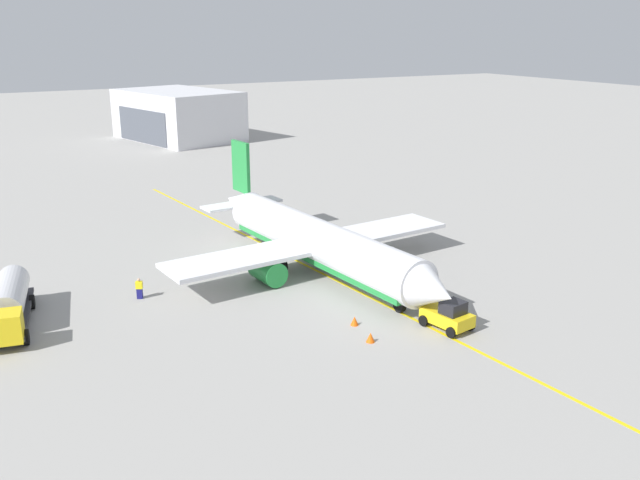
# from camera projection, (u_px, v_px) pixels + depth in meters

# --- Properties ---
(ground_plane) EXTENTS (400.00, 400.00, 0.00)m
(ground_plane) POSITION_uv_depth(u_px,v_px,m) (320.00, 272.00, 60.85)
(ground_plane) COLOR #9E9B96
(airplane) EXTENTS (33.75, 27.79, 9.73)m
(airplane) POSITION_uv_depth(u_px,v_px,m) (317.00, 242.00, 60.44)
(airplane) COLOR white
(airplane) RESTS_ON ground
(fuel_tanker) EXTENTS (10.80, 4.41, 3.15)m
(fuel_tanker) POSITION_uv_depth(u_px,v_px,m) (9.00, 303.00, 49.54)
(fuel_tanker) COLOR #2D2D33
(fuel_tanker) RESTS_ON ground
(pushback_tug) EXTENTS (3.89, 2.85, 2.20)m
(pushback_tug) POSITION_uv_depth(u_px,v_px,m) (448.00, 315.00, 49.26)
(pushback_tug) COLOR yellow
(pushback_tug) RESTS_ON ground
(refueling_worker) EXTENTS (0.56, 0.63, 1.71)m
(refueling_worker) POSITION_uv_depth(u_px,v_px,m) (139.00, 289.00, 54.79)
(refueling_worker) COLOR navy
(refueling_worker) RESTS_ON ground
(safety_cone_nose) EXTENTS (0.62, 0.62, 0.69)m
(safety_cone_nose) POSITION_uv_depth(u_px,v_px,m) (370.00, 337.00, 47.34)
(safety_cone_nose) COLOR #F2590F
(safety_cone_nose) RESTS_ON ground
(safety_cone_wingtip) EXTENTS (0.60, 0.60, 0.67)m
(safety_cone_wingtip) POSITION_uv_depth(u_px,v_px,m) (355.00, 321.00, 50.01)
(safety_cone_wingtip) COLOR #F2590F
(safety_cone_wingtip) RESTS_ON ground
(distant_hangar) EXTENTS (26.79, 20.75, 9.23)m
(distant_hangar) POSITION_uv_depth(u_px,v_px,m) (178.00, 115.00, 131.46)
(distant_hangar) COLOR silver
(distant_hangar) RESTS_ON ground
(taxi_line_marking) EXTENTS (78.45, 7.54, 0.01)m
(taxi_line_marking) POSITION_uv_depth(u_px,v_px,m) (320.00, 272.00, 60.85)
(taxi_line_marking) COLOR yellow
(taxi_line_marking) RESTS_ON ground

